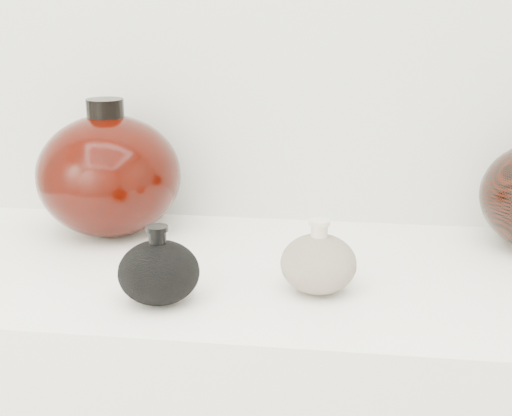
# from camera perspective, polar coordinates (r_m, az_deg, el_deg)

# --- Properties ---
(black_gourd_vase) EXTENTS (0.13, 0.13, 0.11)m
(black_gourd_vase) POSITION_cam_1_polar(r_m,az_deg,el_deg) (0.97, -7.78, -5.07)
(black_gourd_vase) COLOR black
(black_gourd_vase) RESTS_ON display_counter
(cream_gourd_vase) EXTENTS (0.12, 0.12, 0.10)m
(cream_gourd_vase) POSITION_cam_1_polar(r_m,az_deg,el_deg) (0.99, 5.02, -4.41)
(cream_gourd_vase) COLOR beige
(cream_gourd_vase) RESTS_ON display_counter
(left_round_pot) EXTENTS (0.28, 0.28, 0.23)m
(left_round_pot) POSITION_cam_1_polar(r_m,az_deg,el_deg) (1.24, -11.67, 2.61)
(left_round_pot) COLOR black
(left_round_pot) RESTS_ON display_counter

